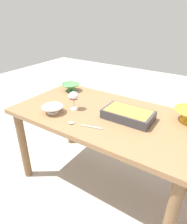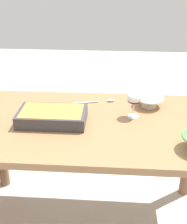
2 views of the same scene
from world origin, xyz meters
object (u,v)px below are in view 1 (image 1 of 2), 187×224
(serving_spoon, at_px, (78,124))
(casserole_dish, at_px, (128,114))
(wine_glass, at_px, (74,97))
(small_bowl, at_px, (53,109))
(mixing_bowl, at_px, (71,87))
(dining_table, at_px, (104,125))

(serving_spoon, bearing_deg, casserole_dish, -132.42)
(wine_glass, relative_size, small_bowl, 0.90)
(mixing_bowl, xyz_separation_m, serving_spoon, (-0.47, 0.49, -0.04))
(small_bowl, height_order, serving_spoon, small_bowl)
(wine_glass, xyz_separation_m, mixing_bowl, (0.29, -0.31, -0.07))
(wine_glass, distance_m, serving_spoon, 0.28)
(mixing_bowl, bearing_deg, casserole_dish, 163.50)
(mixing_bowl, bearing_deg, dining_table, 156.64)
(dining_table, distance_m, small_bowl, 0.43)
(small_bowl, bearing_deg, casserole_dish, -156.06)
(wine_glass, relative_size, serving_spoon, 0.59)
(casserole_dish, bearing_deg, mixing_bowl, -16.50)
(dining_table, distance_m, serving_spoon, 0.29)
(dining_table, relative_size, casserole_dish, 4.01)
(dining_table, height_order, wine_glass, wine_glass)
(mixing_bowl, height_order, small_bowl, mixing_bowl)
(dining_table, bearing_deg, casserole_dish, -175.21)
(casserole_dish, bearing_deg, dining_table, 4.79)
(casserole_dish, relative_size, small_bowl, 2.16)
(casserole_dish, bearing_deg, serving_spoon, 47.58)
(casserole_dish, bearing_deg, wine_glass, 12.10)
(small_bowl, bearing_deg, serving_spoon, 171.94)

